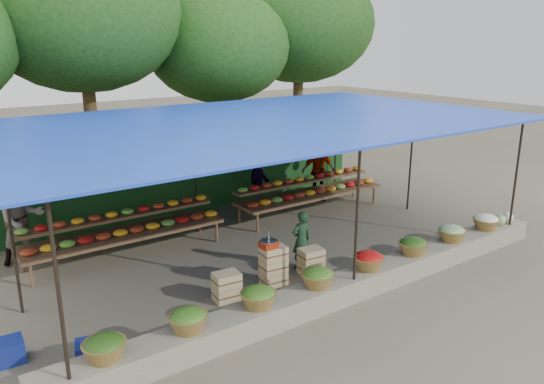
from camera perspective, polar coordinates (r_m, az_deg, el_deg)
ground at (r=11.61m, az=-1.34°, el=-6.12°), size 60.00×60.00×0.00m
stone_curb at (r=9.58m, az=8.12°, el=-10.03°), size 10.60×0.55×0.40m
stall_canopy at (r=10.94m, az=-1.63°, el=7.07°), size 10.80×6.60×2.82m
produce_baskets at (r=9.36m, az=7.76°, el=-8.20°), size 8.98×0.58×0.34m
netting_backdrop at (r=13.83m, az=-8.76°, el=2.80°), size 10.60×0.06×2.50m
tree_row at (r=16.34m, az=-12.58°, el=16.85°), size 16.51×5.50×7.12m
fruit_table_left at (r=11.48m, az=-15.61°, el=-3.76°), size 4.21×0.95×0.93m
fruit_table_right at (r=13.86m, az=4.07°, el=0.23°), size 4.21×0.95×0.93m
crate_counter at (r=9.84m, az=0.01°, el=-8.39°), size 2.38×0.39×0.77m
weighing_scale at (r=9.59m, az=-0.37°, el=-5.57°), size 0.31×0.31×0.33m
vendor_seated at (r=10.47m, az=3.18°, el=-5.19°), size 0.46×0.32×1.18m
customer_left at (r=11.76m, az=-25.36°, el=-2.60°), size 0.98×0.80×1.86m
customer_mid at (r=14.08m, az=-1.27°, el=1.45°), size 1.23×1.12×1.65m
customer_right at (r=14.90m, az=4.99°, el=2.25°), size 1.05×0.66×1.67m
blue_crate_front at (r=8.22m, az=-18.54°, el=-15.89°), size 0.59×0.49×0.30m
blue_crate_back at (r=8.64m, az=-26.92°, el=-15.16°), size 0.56×0.42×0.32m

